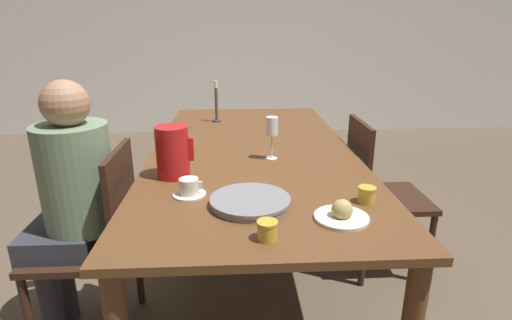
{
  "coord_description": "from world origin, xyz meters",
  "views": [
    {
      "loc": [
        -0.1,
        -2.03,
        1.39
      ],
      "look_at": [
        0.0,
        -0.32,
        0.81
      ],
      "focal_mm": 28.0,
      "sensor_mm": 36.0,
      "label": 1
    }
  ],
  "objects_px": {
    "chair_opposite": "(377,192)",
    "bread_plate": "(342,214)",
    "wine_glass_water": "(272,128)",
    "jam_jar_amber": "(367,194)",
    "teacup_near_person": "(189,188)",
    "candlestick_tall": "(216,106)",
    "chair_person_side": "(97,239)",
    "person_seated": "(71,193)",
    "red_pitcher": "(173,152)",
    "teacup_across": "(176,151)",
    "serving_tray": "(250,202)",
    "jam_jar_red": "(268,229)"
  },
  "relations": [
    {
      "from": "teacup_near_person",
      "to": "candlestick_tall",
      "type": "distance_m",
      "value": 1.25
    },
    {
      "from": "red_pitcher",
      "to": "jam_jar_red",
      "type": "xyz_separation_m",
      "value": [
        0.37,
        -0.56,
        -0.08
      ]
    },
    {
      "from": "person_seated",
      "to": "bread_plate",
      "type": "relative_size",
      "value": 6.32
    },
    {
      "from": "jam_jar_red",
      "to": "candlestick_tall",
      "type": "bearing_deg",
      "value": 97.7
    },
    {
      "from": "chair_person_side",
      "to": "serving_tray",
      "type": "bearing_deg",
      "value": -111.51
    },
    {
      "from": "chair_opposite",
      "to": "red_pitcher",
      "type": "xyz_separation_m",
      "value": [
        -1.08,
        -0.4,
        0.39
      ]
    },
    {
      "from": "bread_plate",
      "to": "jam_jar_amber",
      "type": "xyz_separation_m",
      "value": [
        0.13,
        0.13,
        0.01
      ]
    },
    {
      "from": "red_pitcher",
      "to": "teacup_near_person",
      "type": "xyz_separation_m",
      "value": [
        0.09,
        -0.21,
        -0.08
      ]
    },
    {
      "from": "red_pitcher",
      "to": "wine_glass_water",
      "type": "xyz_separation_m",
      "value": [
        0.45,
        0.22,
        0.04
      ]
    },
    {
      "from": "chair_opposite",
      "to": "bread_plate",
      "type": "bearing_deg",
      "value": -28.01
    },
    {
      "from": "red_pitcher",
      "to": "teacup_across",
      "type": "relative_size",
      "value": 1.74
    },
    {
      "from": "wine_glass_water",
      "to": "bread_plate",
      "type": "bearing_deg",
      "value": -74.84
    },
    {
      "from": "chair_opposite",
      "to": "jam_jar_amber",
      "type": "height_order",
      "value": "chair_opposite"
    },
    {
      "from": "teacup_across",
      "to": "jam_jar_red",
      "type": "height_order",
      "value": "teacup_across"
    },
    {
      "from": "serving_tray",
      "to": "jam_jar_red",
      "type": "bearing_deg",
      "value": -79.97
    },
    {
      "from": "teacup_near_person",
      "to": "serving_tray",
      "type": "height_order",
      "value": "teacup_near_person"
    },
    {
      "from": "chair_person_side",
      "to": "person_seated",
      "type": "bearing_deg",
      "value": 85.19
    },
    {
      "from": "teacup_across",
      "to": "jam_jar_amber",
      "type": "xyz_separation_m",
      "value": [
        0.78,
        -0.59,
        0.0
      ]
    },
    {
      "from": "wine_glass_water",
      "to": "serving_tray",
      "type": "height_order",
      "value": "wine_glass_water"
    },
    {
      "from": "chair_opposite",
      "to": "teacup_across",
      "type": "xyz_separation_m",
      "value": [
        -1.1,
        -0.12,
        0.3
      ]
    },
    {
      "from": "person_seated",
      "to": "jam_jar_red",
      "type": "distance_m",
      "value": 0.96
    },
    {
      "from": "person_seated",
      "to": "candlestick_tall",
      "type": "bearing_deg",
      "value": -28.42
    },
    {
      "from": "chair_person_side",
      "to": "jam_jar_amber",
      "type": "distance_m",
      "value": 1.18
    },
    {
      "from": "wine_glass_water",
      "to": "teacup_across",
      "type": "relative_size",
      "value": 1.64
    },
    {
      "from": "bread_plate",
      "to": "chair_opposite",
      "type": "bearing_deg",
      "value": 61.99
    },
    {
      "from": "bread_plate",
      "to": "red_pitcher",
      "type": "bearing_deg",
      "value": 144.79
    },
    {
      "from": "chair_person_side",
      "to": "teacup_across",
      "type": "xyz_separation_m",
      "value": [
        0.32,
        0.33,
        0.3
      ]
    },
    {
      "from": "chair_opposite",
      "to": "bread_plate",
      "type": "relative_size",
      "value": 4.77
    },
    {
      "from": "chair_person_side",
      "to": "jam_jar_amber",
      "type": "xyz_separation_m",
      "value": [
        1.11,
        -0.26,
        0.31
      ]
    },
    {
      "from": "red_pitcher",
      "to": "bread_plate",
      "type": "bearing_deg",
      "value": -35.21
    },
    {
      "from": "chair_opposite",
      "to": "red_pitcher",
      "type": "height_order",
      "value": "red_pitcher"
    },
    {
      "from": "teacup_near_person",
      "to": "bread_plate",
      "type": "height_order",
      "value": "bread_plate"
    },
    {
      "from": "wine_glass_water",
      "to": "teacup_near_person",
      "type": "relative_size",
      "value": 1.64
    },
    {
      "from": "serving_tray",
      "to": "jam_jar_red",
      "type": "distance_m",
      "value": 0.25
    },
    {
      "from": "jam_jar_amber",
      "to": "candlestick_tall",
      "type": "distance_m",
      "value": 1.48
    },
    {
      "from": "bread_plate",
      "to": "serving_tray",
      "type": "bearing_deg",
      "value": 157.28
    },
    {
      "from": "chair_opposite",
      "to": "jam_jar_red",
      "type": "relative_size",
      "value": 13.53
    },
    {
      "from": "chair_opposite",
      "to": "candlestick_tall",
      "type": "distance_m",
      "value": 1.19
    },
    {
      "from": "wine_glass_water",
      "to": "jam_jar_amber",
      "type": "relative_size",
      "value": 3.2
    },
    {
      "from": "bread_plate",
      "to": "candlestick_tall",
      "type": "relative_size",
      "value": 0.67
    },
    {
      "from": "chair_person_side",
      "to": "bread_plate",
      "type": "height_order",
      "value": "chair_person_side"
    },
    {
      "from": "wine_glass_water",
      "to": "jam_jar_amber",
      "type": "height_order",
      "value": "wine_glass_water"
    },
    {
      "from": "teacup_across",
      "to": "candlestick_tall",
      "type": "xyz_separation_m",
      "value": [
        0.18,
        0.76,
        0.08
      ]
    },
    {
      "from": "chair_opposite",
      "to": "red_pitcher",
      "type": "relative_size",
      "value": 3.98
    },
    {
      "from": "red_pitcher",
      "to": "jam_jar_red",
      "type": "height_order",
      "value": "red_pitcher"
    },
    {
      "from": "teacup_near_person",
      "to": "chair_opposite",
      "type": "bearing_deg",
      "value": 31.64
    },
    {
      "from": "wine_glass_water",
      "to": "teacup_across",
      "type": "height_order",
      "value": "wine_glass_water"
    },
    {
      "from": "red_pitcher",
      "to": "teacup_near_person",
      "type": "height_order",
      "value": "red_pitcher"
    },
    {
      "from": "jam_jar_amber",
      "to": "candlestick_tall",
      "type": "xyz_separation_m",
      "value": [
        -0.61,
        1.35,
        0.07
      ]
    },
    {
      "from": "chair_person_side",
      "to": "teacup_near_person",
      "type": "xyz_separation_m",
      "value": [
        0.44,
        -0.16,
        0.3
      ]
    }
  ]
}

